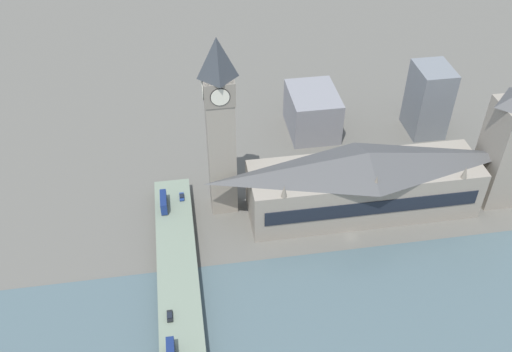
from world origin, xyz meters
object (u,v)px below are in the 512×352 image
(victoria_tower, at_px, (512,144))
(car_southbound_mid, at_px, (182,197))
(parliament_hall, at_px, (364,182))
(double_decker_bus_lead, at_px, (164,202))
(car_southbound_lead, at_px, (170,316))
(road_bridge, at_px, (181,328))
(clock_tower, at_px, (220,124))

(victoria_tower, relative_size, car_southbound_mid, 12.39)
(parliament_hall, bearing_deg, car_southbound_mid, 80.64)
(parliament_hall, distance_m, double_decker_bus_lead, 77.23)
(car_southbound_mid, bearing_deg, double_decker_bus_lead, 121.78)
(victoria_tower, xyz_separation_m, car_southbound_mid, (11.44, 126.63, -19.47))
(double_decker_bus_lead, height_order, car_southbound_lead, double_decker_bus_lead)
(road_bridge, xyz_separation_m, car_southbound_mid, (59.91, -3.55, 1.72))
(clock_tower, height_order, double_decker_bus_lead, clock_tower)
(road_bridge, height_order, double_decker_bus_lead, double_decker_bus_lead)
(double_decker_bus_lead, bearing_deg, parliament_hall, -95.35)
(clock_tower, height_order, road_bridge, clock_tower)
(parliament_hall, xyz_separation_m, car_southbound_mid, (11.50, 69.72, -7.91))
(road_bridge, relative_size, car_southbound_lead, 32.61)
(clock_tower, bearing_deg, car_southbound_lead, 157.22)
(road_bridge, bearing_deg, parliament_hall, -56.54)
(road_bridge, height_order, car_southbound_mid, car_southbound_mid)
(parliament_hall, distance_m, car_southbound_lead, 89.00)
(double_decker_bus_lead, distance_m, car_southbound_mid, 8.45)
(victoria_tower, distance_m, double_decker_bus_lead, 134.90)
(clock_tower, distance_m, car_southbound_lead, 68.70)
(parliament_hall, xyz_separation_m, double_decker_bus_lead, (7.18, 76.67, -5.82))
(car_southbound_lead, distance_m, car_southbound_mid, 56.58)
(victoria_tower, height_order, car_southbound_mid, victoria_tower)
(double_decker_bus_lead, bearing_deg, road_bridge, -176.49)
(road_bridge, distance_m, double_decker_bus_lead, 55.83)
(car_southbound_lead, bearing_deg, clock_tower, -22.78)
(parliament_hall, height_order, car_southbound_mid, parliament_hall)
(double_decker_bus_lead, height_order, car_southbound_mid, double_decker_bus_lead)
(victoria_tower, relative_size, car_southbound_lead, 12.61)
(road_bridge, relative_size, double_decker_bus_lead, 14.26)
(parliament_hall, relative_size, car_southbound_lead, 20.22)
(car_southbound_lead, bearing_deg, parliament_hall, -59.74)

